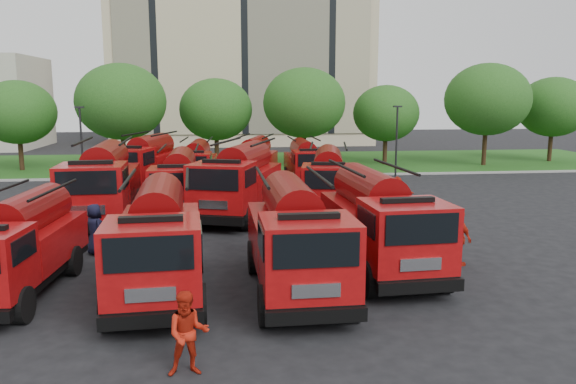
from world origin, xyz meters
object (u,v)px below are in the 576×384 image
fire_truck_0 (18,246)px  fire_truck_5 (179,183)px  fire_truck_2 (296,238)px  fire_truck_3 (379,222)px  fire_truck_11 (305,163)px  firefighter_5 (396,213)px  fire_truck_8 (145,163)px  firefighter_1 (189,374)px  firefighter_2 (457,265)px  fire_truck_7 (328,181)px  fire_truck_4 (103,184)px  fire_truck_10 (253,161)px  firefighter_3 (435,263)px  firefighter_0 (332,312)px  fire_truck_1 (158,240)px  fire_truck_9 (196,165)px  fire_truck_6 (239,181)px  firefighter_4 (96,254)px

fire_truck_0 → fire_truck_5: bearing=74.4°
fire_truck_2 → fire_truck_3: 3.56m
fire_truck_0 → fire_truck_3: fire_truck_3 is taller
fire_truck_2 → fire_truck_3: (3.09, 1.77, 0.01)m
fire_truck_11 → firefighter_5: size_ratio=3.43×
fire_truck_2 → fire_truck_8: (-7.07, 19.31, 0.04)m
fire_truck_0 → firefighter_1: size_ratio=3.55×
firefighter_5 → fire_truck_2: bearing=71.7°
fire_truck_2 → firefighter_2: size_ratio=3.66×
fire_truck_7 → firefighter_2: fire_truck_7 is taller
fire_truck_4 → firefighter_1: fire_truck_4 is taller
fire_truck_10 → firefighter_3: 19.16m
fire_truck_7 → firefighter_5: 3.81m
fire_truck_10 → fire_truck_11: bearing=8.0°
fire_truck_2 → firefighter_2: 6.47m
fire_truck_0 → firefighter_0: (9.04, -2.54, -1.47)m
fire_truck_1 → fire_truck_9: fire_truck_1 is taller
fire_truck_8 → fire_truck_5: bearing=-56.3°
fire_truck_10 → firefighter_5: bearing=-41.2°
fire_truck_3 → firefighter_0: 4.62m
firefighter_1 → fire_truck_11: bearing=72.7°
firefighter_1 → firefighter_3: 10.93m
fire_truck_8 → firefighter_1: fire_truck_8 is taller
fire_truck_0 → fire_truck_7: (11.33, 10.57, 0.14)m
fire_truck_6 → fire_truck_7: bearing=24.7°
firefighter_0 → firefighter_2: bearing=31.3°
fire_truck_5 → firefighter_4: fire_truck_5 is taller
fire_truck_7 → firefighter_4: (-10.02, -6.56, -1.61)m
fire_truck_0 → firefighter_0: 9.51m
firefighter_4 → fire_truck_8: bearing=-37.3°
fire_truck_7 → fire_truck_11: bearing=99.7°
firefighter_2 → fire_truck_7: bearing=-0.1°
fire_truck_0 → firefighter_0: size_ratio=3.83×
fire_truck_4 → fire_truck_9: bearing=64.0°
fire_truck_2 → fire_truck_5: 12.32m
fire_truck_8 → firefighter_0: bearing=-55.1°
fire_truck_7 → fire_truck_4: bearing=-164.1°
firefighter_1 → firefighter_3: bearing=37.5°
fire_truck_8 → firefighter_2: size_ratio=3.92×
fire_truck_9 → fire_truck_11: 7.14m
fire_truck_1 → fire_truck_10: size_ratio=1.03×
fire_truck_0 → fire_truck_3: 11.40m
fire_truck_7 → fire_truck_8: bearing=151.9°
fire_truck_6 → fire_truck_10: bearing=101.4°
fire_truck_5 → firefighter_1: fire_truck_5 is taller
fire_truck_2 → fire_truck_8: bearing=109.1°
fire_truck_2 → fire_truck_9: fire_truck_2 is taller
fire_truck_6 → fire_truck_4: bearing=-157.3°
fire_truck_4 → fire_truck_6: size_ratio=1.00×
fire_truck_2 → fire_truck_0: bearing=174.4°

